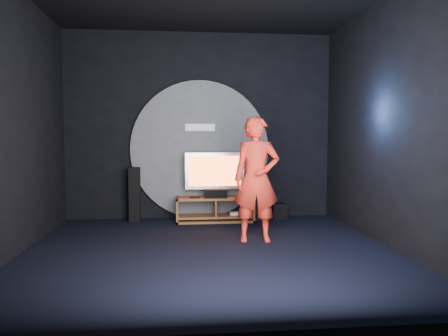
# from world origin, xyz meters

# --- Properties ---
(floor) EXTENTS (5.00, 5.00, 0.00)m
(floor) POSITION_xyz_m (0.00, 0.00, 0.00)
(floor) COLOR black
(floor) RESTS_ON ground
(back_wall) EXTENTS (5.00, 0.04, 3.50)m
(back_wall) POSITION_xyz_m (0.00, 2.50, 1.75)
(back_wall) COLOR black
(back_wall) RESTS_ON ground
(front_wall) EXTENTS (5.00, 0.04, 3.50)m
(front_wall) POSITION_xyz_m (0.00, -2.50, 1.75)
(front_wall) COLOR black
(front_wall) RESTS_ON ground
(left_wall) EXTENTS (0.04, 5.00, 3.50)m
(left_wall) POSITION_xyz_m (-2.50, 0.00, 1.75)
(left_wall) COLOR black
(left_wall) RESTS_ON ground
(right_wall) EXTENTS (0.04, 5.00, 3.50)m
(right_wall) POSITION_xyz_m (2.50, 0.00, 1.75)
(right_wall) COLOR black
(right_wall) RESTS_ON ground
(wall_disc_panel) EXTENTS (2.60, 0.11, 2.60)m
(wall_disc_panel) POSITION_xyz_m (0.00, 2.44, 1.30)
(wall_disc_panel) COLOR #515156
(wall_disc_panel) RESTS_ON ground
(media_console) EXTENTS (1.41, 0.45, 0.45)m
(media_console) POSITION_xyz_m (0.26, 2.05, 0.19)
(media_console) COLOR brown
(media_console) RESTS_ON ground
(tv) EXTENTS (1.08, 0.22, 0.81)m
(tv) POSITION_xyz_m (0.25, 2.12, 0.89)
(tv) COLOR #B8B8C0
(tv) RESTS_ON media_console
(center_speaker) EXTENTS (0.40, 0.15, 0.15)m
(center_speaker) POSITION_xyz_m (0.25, 1.96, 0.53)
(center_speaker) COLOR black
(center_speaker) RESTS_ON media_console
(remote) EXTENTS (0.18, 0.05, 0.02)m
(remote) POSITION_xyz_m (-0.12, 1.93, 0.46)
(remote) COLOR black
(remote) RESTS_ON media_console
(tower_speaker_left) EXTENTS (0.20, 0.22, 0.99)m
(tower_speaker_left) POSITION_xyz_m (-1.21, 2.24, 0.49)
(tower_speaker_left) COLOR black
(tower_speaker_left) RESTS_ON ground
(tower_speaker_right) EXTENTS (0.20, 0.22, 0.99)m
(tower_speaker_right) POSITION_xyz_m (1.03, 2.09, 0.49)
(tower_speaker_right) COLOR black
(tower_speaker_right) RESTS_ON ground
(subwoofer) EXTENTS (0.27, 0.27, 0.29)m
(subwoofer) POSITION_xyz_m (1.48, 2.21, 0.15)
(subwoofer) COLOR black
(subwoofer) RESTS_ON ground
(player) EXTENTS (0.70, 0.48, 1.84)m
(player) POSITION_xyz_m (0.74, 0.51, 0.92)
(player) COLOR red
(player) RESTS_ON ground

